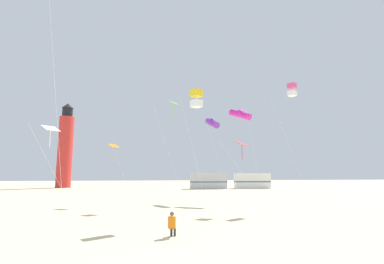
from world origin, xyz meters
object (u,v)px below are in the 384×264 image
(kite_box_gold, at_px, (196,99))
(kite_flyer_standing, at_px, (172,224))
(kite_box_rainbow, at_px, (292,90))
(lighthouse_distant, at_px, (65,147))
(kite_diamond_orange, at_px, (114,148))
(kite_diamond_lime, at_px, (174,107))
(kite_tube_violet, at_px, (212,123))
(kite_diamond_white, at_px, (51,131))
(rv_van_white, at_px, (252,181))
(rv_van_silver, at_px, (208,181))
(kite_diamond_scarlet, at_px, (242,146))
(kite_tube_magenta, at_px, (240,114))

(kite_box_gold, bearing_deg, kite_flyer_standing, -113.32)
(kite_box_rainbow, height_order, lighthouse_distant, lighthouse_distant)
(kite_box_rainbow, xyz_separation_m, lighthouse_distant, (-29.45, 36.27, -2.27))
(kite_flyer_standing, relative_size, kite_box_gold, 0.14)
(kite_diamond_orange, bearing_deg, kite_box_gold, -56.56)
(kite_diamond_lime, xyz_separation_m, kite_box_rainbow, (10.16, -2.53, 1.26))
(kite_tube_violet, bearing_deg, kite_diamond_white, -137.84)
(kite_diamond_white, bearing_deg, rv_van_white, 53.96)
(kite_diamond_orange, bearing_deg, rv_van_silver, 61.12)
(kite_flyer_standing, bearing_deg, rv_van_white, -100.61)
(kite_diamond_orange, height_order, lighthouse_distant, lighthouse_distant)
(kite_tube_violet, distance_m, kite_diamond_scarlet, 9.50)
(kite_box_gold, bearing_deg, kite_diamond_scarlet, 38.35)
(kite_tube_violet, height_order, rv_van_silver, kite_tube_violet)
(kite_diamond_scarlet, height_order, kite_tube_magenta, kite_tube_magenta)
(kite_diamond_lime, distance_m, rv_van_white, 31.98)
(kite_diamond_white, distance_m, kite_box_gold, 9.24)
(kite_diamond_orange, height_order, kite_box_rainbow, kite_box_rainbow)
(kite_tube_violet, height_order, kite_diamond_scarlet, kite_tube_violet)
(kite_box_gold, relative_size, kite_diamond_lime, 0.87)
(kite_diamond_orange, distance_m, rv_van_white, 33.10)
(kite_flyer_standing, xyz_separation_m, kite_box_gold, (1.73, 4.02, 7.02))
(kite_box_rainbow, bearing_deg, rv_van_silver, 94.15)
(kite_diamond_orange, bearing_deg, kite_box_rainbow, -15.58)
(kite_diamond_orange, bearing_deg, kite_tube_violet, 13.58)
(kite_diamond_lime, relative_size, rv_van_silver, 1.44)
(kite_box_rainbow, relative_size, lighthouse_distant, 0.64)
(kite_tube_violet, relative_size, kite_diamond_white, 1.52)
(kite_diamond_orange, distance_m, kite_diamond_lime, 6.76)
(kite_diamond_orange, height_order, kite_box_gold, kite_box_gold)
(kite_box_gold, height_order, rv_van_silver, kite_box_gold)
(kite_diamond_scarlet, bearing_deg, kite_diamond_orange, 147.52)
(kite_diamond_lime, distance_m, lighthouse_distant, 38.87)
(lighthouse_distant, bearing_deg, rv_van_white, -11.56)
(kite_tube_magenta, relative_size, kite_box_rainbow, 0.91)
(rv_van_white, bearing_deg, kite_tube_violet, -113.87)
(kite_diamond_white, relative_size, kite_tube_magenta, 0.60)
(kite_diamond_white, xyz_separation_m, lighthouse_distant, (-11.27, 40.80, 2.39))
(lighthouse_distant, xyz_separation_m, rv_van_silver, (27.35, -7.49, -6.45))
(kite_box_gold, height_order, lighthouse_distant, lighthouse_distant)
(kite_tube_violet, bearing_deg, kite_box_rainbow, -49.35)
(kite_diamond_white, height_order, kite_diamond_lime, kite_diamond_lime)
(kite_tube_violet, xyz_separation_m, kite_tube_magenta, (2.82, -0.94, 0.82))
(kite_tube_violet, distance_m, kite_diamond_lime, 6.10)
(kite_box_gold, distance_m, rv_van_white, 38.07)
(kite_tube_violet, xyz_separation_m, kite_box_gold, (-3.47, -11.98, -0.59))
(kite_flyer_standing, height_order, kite_diamond_lime, kite_diamond_lime)
(kite_tube_magenta, height_order, rv_van_silver, kite_tube_magenta)
(kite_flyer_standing, height_order, kite_tube_magenta, kite_tube_magenta)
(kite_diamond_white, height_order, rv_van_silver, kite_diamond_white)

